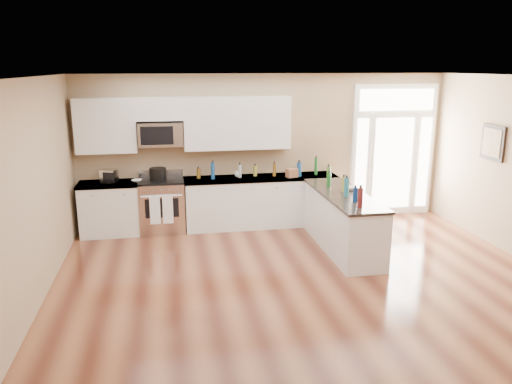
{
  "coord_description": "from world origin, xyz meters",
  "views": [
    {
      "loc": [
        -1.85,
        -5.17,
        2.93
      ],
      "look_at": [
        -0.56,
        2.0,
        1.09
      ],
      "focal_mm": 35.0,
      "sensor_mm": 36.0,
      "label": 1
    }
  ],
  "objects_px": {
    "peninsula_cabinet": "(342,223)",
    "kitchen_range": "(162,205)",
    "stockpot": "(158,174)",
    "toaster_oven": "(109,176)"
  },
  "relations": [
    {
      "from": "peninsula_cabinet",
      "to": "kitchen_range",
      "type": "xyz_separation_m",
      "value": [
        -2.9,
        1.45,
        0.04
      ]
    },
    {
      "from": "kitchen_range",
      "to": "peninsula_cabinet",
      "type": "bearing_deg",
      "value": -26.5
    },
    {
      "from": "peninsula_cabinet",
      "to": "stockpot",
      "type": "bearing_deg",
      "value": 153.32
    },
    {
      "from": "toaster_oven",
      "to": "stockpot",
      "type": "bearing_deg",
      "value": 22.46
    },
    {
      "from": "kitchen_range",
      "to": "toaster_oven",
      "type": "xyz_separation_m",
      "value": [
        -0.89,
        0.03,
        0.58
      ]
    },
    {
      "from": "peninsula_cabinet",
      "to": "toaster_oven",
      "type": "distance_m",
      "value": 4.12
    },
    {
      "from": "kitchen_range",
      "to": "toaster_oven",
      "type": "bearing_deg",
      "value": 177.97
    },
    {
      "from": "stockpot",
      "to": "toaster_oven",
      "type": "relative_size",
      "value": 1.11
    },
    {
      "from": "peninsula_cabinet",
      "to": "kitchen_range",
      "type": "height_order",
      "value": "kitchen_range"
    },
    {
      "from": "peninsula_cabinet",
      "to": "toaster_oven",
      "type": "height_order",
      "value": "toaster_oven"
    }
  ]
}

